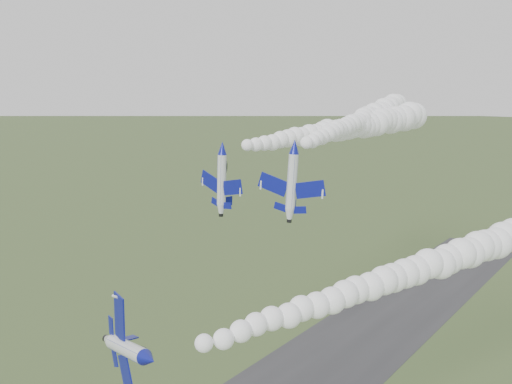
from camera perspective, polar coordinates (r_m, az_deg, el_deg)
jet_lead at (r=53.95m, az=-10.72°, el=-16.17°), size 6.83×12.71×10.54m
smoke_trail_jet_lead at (r=71.80m, az=15.29°, el=-7.62°), size 24.55×59.14×4.79m
jet_pair_left at (r=83.07m, az=-3.44°, el=4.42°), size 9.52×11.22×2.79m
smoke_trail_jet_pair_left at (r=103.19m, az=8.78°, el=6.29°), size 14.97×52.02×5.45m
jet_pair_right at (r=76.60m, az=3.84°, el=4.57°), size 9.76×11.47×2.87m
smoke_trail_jet_pair_right at (r=108.67m, az=10.58°, el=7.17°), size 18.34×62.38×5.03m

